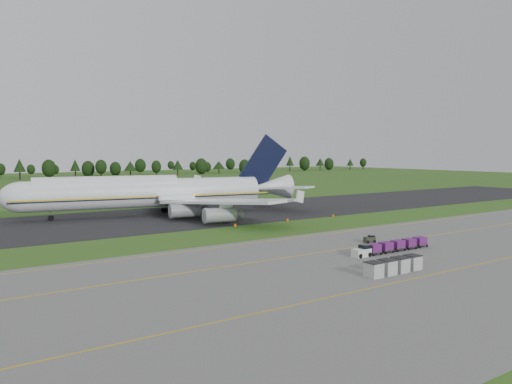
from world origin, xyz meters
TOP-DOWN VIEW (x-y plane):
  - ground at (0.00, 0.00)m, footprint 600.00×600.00m
  - apron at (0.00, -34.00)m, footprint 300.00×52.00m
  - taxiway at (0.00, 28.00)m, footprint 300.00×40.00m
  - apron_markings at (0.00, -26.98)m, footprint 300.00×30.20m
  - tree_line at (-2.77, 219.46)m, footprint 525.75×22.64m
  - aircraft at (-4.69, 33.23)m, footprint 70.19×67.05m
  - baggage_train at (7.96, -27.64)m, footprint 15.53×1.65m
  - utility_cart at (11.00, -20.59)m, footprint 1.99×1.47m
  - uld_row at (-2.06, -36.83)m, footprint 9.09×1.89m
  - edge_markers at (15.25, 7.16)m, footprint 27.26×0.30m

SIDE VIEW (x-z plane):
  - ground at x=0.00m, z-range 0.00..0.00m
  - apron at x=0.00m, z-range 0.00..0.06m
  - taxiway at x=0.00m, z-range 0.00..0.08m
  - apron_markings at x=0.00m, z-range 0.06..0.07m
  - edge_markers at x=15.25m, z-range -0.03..0.57m
  - utility_cart at x=11.00m, z-range 0.05..1.03m
  - baggage_train at x=7.96m, z-range 0.12..1.70m
  - uld_row at x=-2.06m, z-range 0.07..1.93m
  - aircraft at x=-4.69m, z-range -4.21..15.42m
  - tree_line at x=-2.77m, z-range 0.05..12.02m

